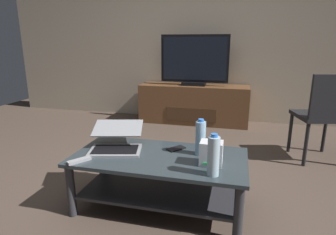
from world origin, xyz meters
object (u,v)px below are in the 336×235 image
at_px(coffee_table, 159,171).
at_px(water_bottle_far, 200,138).
at_px(water_bottle_near, 213,156).
at_px(dining_chair, 324,113).
at_px(cell_phone, 176,149).
at_px(media_cabinet, 194,104).
at_px(tv_remote, 79,160).
at_px(soundbar_remote, 214,151).
at_px(television, 194,61).
at_px(laptop, 116,141).
at_px(router_box, 211,153).

xyz_separation_m(coffee_table, water_bottle_far, (0.28, 0.10, 0.25)).
height_order(coffee_table, water_bottle_near, water_bottle_near).
bearing_deg(dining_chair, cell_phone, -140.65).
xyz_separation_m(water_bottle_near, water_bottle_far, (-0.12, 0.31, -0.00)).
distance_m(dining_chair, water_bottle_far, 1.54).
distance_m(coffee_table, water_bottle_near, 0.52).
distance_m(coffee_table, media_cabinet, 2.36).
relative_size(dining_chair, water_bottle_far, 3.43).
distance_m(water_bottle_near, water_bottle_far, 0.33).
height_order(water_bottle_far, tv_remote, water_bottle_far).
bearing_deg(coffee_table, dining_chair, 41.25).
xyz_separation_m(dining_chair, soundbar_remote, (-0.98, -1.03, -0.10)).
distance_m(television, laptop, 2.34).
relative_size(router_box, soundbar_remote, 1.01).
bearing_deg(media_cabinet, tv_remote, -98.25).
relative_size(water_bottle_far, tv_remote, 1.66).
relative_size(tv_remote, soundbar_remote, 1.00).
bearing_deg(tv_remote, dining_chair, 73.30).
height_order(media_cabinet, television, television).
height_order(laptop, tv_remote, laptop).
xyz_separation_m(coffee_table, soundbar_remote, (0.38, 0.17, 0.14)).
xyz_separation_m(media_cabinet, water_bottle_far, (0.40, -2.26, 0.25)).
relative_size(laptop, water_bottle_near, 1.80).
bearing_deg(soundbar_remote, tv_remote, -132.34).
bearing_deg(router_box, dining_chair, 51.92).
bearing_deg(router_box, water_bottle_far, 120.37).
xyz_separation_m(laptop, cell_phone, (0.44, 0.10, -0.06)).
bearing_deg(dining_chair, coffee_table, -138.75).
bearing_deg(soundbar_remote, coffee_table, -133.47).
height_order(dining_chair, water_bottle_far, dining_chair).
bearing_deg(television, media_cabinet, 90.00).
bearing_deg(tv_remote, coffee_table, 61.33).
xyz_separation_m(television, dining_chair, (1.49, -1.14, -0.41)).
distance_m(router_box, water_bottle_near, 0.16).
xyz_separation_m(router_box, water_bottle_near, (0.03, -0.15, 0.05)).
distance_m(dining_chair, cell_phone, 1.65).
height_order(television, router_box, television).
bearing_deg(tv_remote, laptop, 99.16).
distance_m(media_cabinet, soundbar_remote, 2.25).
relative_size(dining_chair, router_box, 5.66).
distance_m(media_cabinet, router_box, 2.48).
distance_m(laptop, water_bottle_far, 0.64).
bearing_deg(cell_phone, water_bottle_far, 22.50).
bearing_deg(laptop, router_box, -9.13).
height_order(router_box, tv_remote, router_box).
distance_m(router_box, cell_phone, 0.37).
distance_m(television, cell_phone, 2.25).
bearing_deg(soundbar_remote, water_bottle_near, -63.67).
bearing_deg(laptop, tv_remote, -116.53).
xyz_separation_m(laptop, water_bottle_near, (0.76, -0.27, 0.06)).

